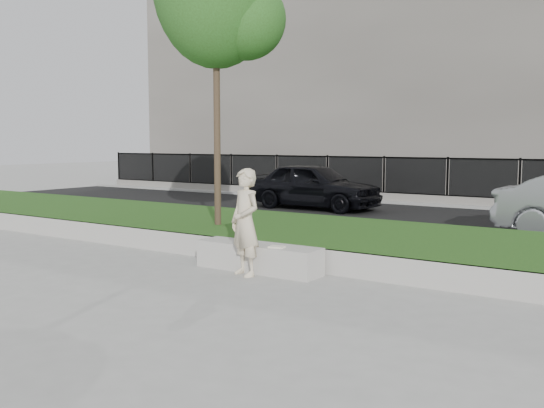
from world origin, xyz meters
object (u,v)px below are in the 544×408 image
Objects in this scene: stone_bench at (258,257)px; man at (245,222)px; car_dark at (314,186)px; book at (277,247)px.

stone_bench is 0.73m from man.
car_dark is (-3.70, 8.20, 0.54)m from stone_bench.
book is 0.06× the size of car_dark.
man reaches higher than car_dark.
man is 7.12× the size of book.
man is at bearing -87.02° from stone_bench.
man is at bearing -157.62° from book.
stone_bench is 0.53m from book.
man reaches higher than stone_bench.
stone_bench is 9.01m from car_dark.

